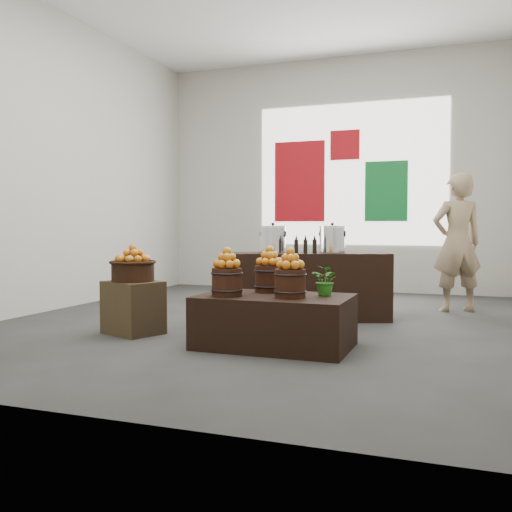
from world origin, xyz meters
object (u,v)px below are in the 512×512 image
(crate, at_px, (133,307))
(stock_pot_left, at_px, (273,240))
(display_table, at_px, (275,321))
(stock_pot_center, at_px, (332,240))
(shopper, at_px, (457,243))
(wicker_basket, at_px, (133,272))
(counter, at_px, (306,286))

(crate, height_order, stock_pot_left, stock_pot_left)
(display_table, height_order, stock_pot_center, stock_pot_center)
(stock_pot_left, height_order, shopper, shopper)
(crate, bearing_deg, stock_pot_left, 52.34)
(wicker_basket, xyz_separation_m, display_table, (1.58, -0.13, -0.41))
(crate, height_order, counter, counter)
(stock_pot_left, bearing_deg, shopper, 33.58)
(crate, bearing_deg, wicker_basket, 0.00)
(counter, bearing_deg, display_table, -105.12)
(crate, distance_m, counter, 2.10)
(crate, distance_m, wicker_basket, 0.37)
(crate, distance_m, display_table, 1.59)
(counter, xyz_separation_m, stock_pot_left, (-0.38, -0.14, 0.55))
(counter, height_order, shopper, shopper)
(counter, relative_size, stock_pot_center, 6.47)
(display_table, relative_size, shopper, 0.77)
(display_table, height_order, shopper, shopper)
(crate, distance_m, shopper, 4.22)
(stock_pot_left, bearing_deg, wicker_basket, -127.66)
(stock_pot_left, bearing_deg, counter, 20.00)
(crate, xyz_separation_m, stock_pot_center, (1.74, 1.63, 0.68))
(display_table, bearing_deg, crate, 175.62)
(crate, relative_size, stock_pot_center, 1.81)
(crate, height_order, stock_pot_center, stock_pot_center)
(wicker_basket, bearing_deg, shopper, 41.32)
(crate, height_order, shopper, shopper)
(wicker_basket, height_order, display_table, wicker_basket)
(display_table, xyz_separation_m, shopper, (1.55, 2.89, 0.66))
(display_table, relative_size, stock_pot_center, 4.59)
(wicker_basket, xyz_separation_m, shopper, (3.14, 2.76, 0.26))
(display_table, distance_m, stock_pot_center, 1.90)
(wicker_basket, xyz_separation_m, counter, (1.44, 1.52, -0.25))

